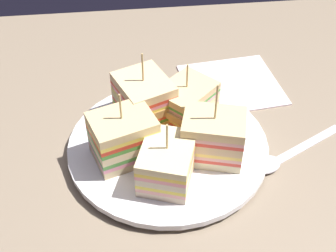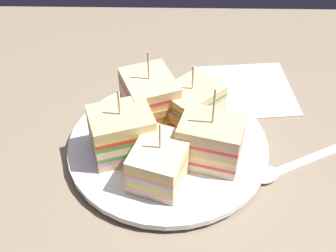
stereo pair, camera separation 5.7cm
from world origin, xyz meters
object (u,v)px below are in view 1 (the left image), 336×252
at_px(sandwich_wedge_4, 144,100).
at_px(napkin, 231,84).
at_px(sandwich_wedge_0, 124,137).
at_px(spoon, 278,159).
at_px(sandwich_wedge_1, 167,163).
at_px(plate, 168,146).
at_px(chip_pile, 157,142).
at_px(sandwich_wedge_2, 213,137).
at_px(sandwich_wedge_3, 186,102).

bearing_deg(sandwich_wedge_4, napkin, 97.22).
height_order(sandwich_wedge_0, spoon, sandwich_wedge_0).
height_order(sandwich_wedge_1, sandwich_wedge_4, sandwich_wedge_4).
bearing_deg(napkin, spoon, 98.14).
height_order(plate, spoon, plate).
relative_size(sandwich_wedge_0, napkin, 0.68).
xyz_separation_m(sandwich_wedge_0, chip_pile, (-0.04, -0.01, -0.02)).
relative_size(sandwich_wedge_0, spoon, 0.67).
height_order(sandwich_wedge_0, chip_pile, sandwich_wedge_0).
distance_m(sandwich_wedge_1, spoon, 0.15).
xyz_separation_m(sandwich_wedge_4, spoon, (-0.17, 0.09, -0.04)).
bearing_deg(chip_pile, sandwich_wedge_4, -78.95).
bearing_deg(sandwich_wedge_2, napkin, -95.95).
xyz_separation_m(plate, sandwich_wedge_1, (0.01, 0.06, 0.03)).
height_order(plate, chip_pile, chip_pile).
relative_size(spoon, napkin, 1.02).
relative_size(sandwich_wedge_3, napkin, 0.65).
xyz_separation_m(sandwich_wedge_4, napkin, (-0.14, -0.08, -0.05)).
height_order(spoon, napkin, spoon).
bearing_deg(plate, napkin, -131.09).
distance_m(sandwich_wedge_2, sandwich_wedge_4, 0.11).
bearing_deg(napkin, chip_pile, 46.34).
bearing_deg(napkin, sandwich_wedge_0, 40.76).
relative_size(sandwich_wedge_2, chip_pile, 1.51).
height_order(sandwich_wedge_2, napkin, sandwich_wedge_2).
bearing_deg(sandwich_wedge_3, napkin, -179.09).
distance_m(sandwich_wedge_1, sandwich_wedge_4, 0.11).
bearing_deg(chip_pile, plate, -164.52).
xyz_separation_m(sandwich_wedge_0, spoon, (-0.20, 0.02, -0.04)).
height_order(chip_pile, spoon, chip_pile).
distance_m(sandwich_wedge_0, sandwich_wedge_2, 0.11).
distance_m(sandwich_wedge_4, spoon, 0.19).
height_order(chip_pile, napkin, chip_pile).
distance_m(plate, sandwich_wedge_1, 0.07).
relative_size(sandwich_wedge_2, napkin, 0.77).
distance_m(plate, sandwich_wedge_2, 0.07).
bearing_deg(napkin, sandwich_wedge_3, 44.05).
xyz_separation_m(sandwich_wedge_2, napkin, (-0.06, -0.16, -0.04)).
xyz_separation_m(sandwich_wedge_0, sandwich_wedge_2, (-0.11, 0.01, -0.00)).
relative_size(sandwich_wedge_1, chip_pile, 1.23).
distance_m(sandwich_wedge_2, chip_pile, 0.07).
xyz_separation_m(plate, sandwich_wedge_4, (0.03, -0.05, 0.04)).
relative_size(sandwich_wedge_0, sandwich_wedge_4, 0.94).
bearing_deg(chip_pile, sandwich_wedge_2, 160.92).
relative_size(sandwich_wedge_4, spoon, 0.72).
bearing_deg(chip_pile, sandwich_wedge_3, -129.85).
xyz_separation_m(sandwich_wedge_0, napkin, (-0.17, -0.15, -0.04)).
xyz_separation_m(sandwich_wedge_0, sandwich_wedge_3, (-0.09, -0.07, -0.01)).
relative_size(sandwich_wedge_1, spoon, 0.61).
distance_m(sandwich_wedge_2, sandwich_wedge_3, 0.08).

